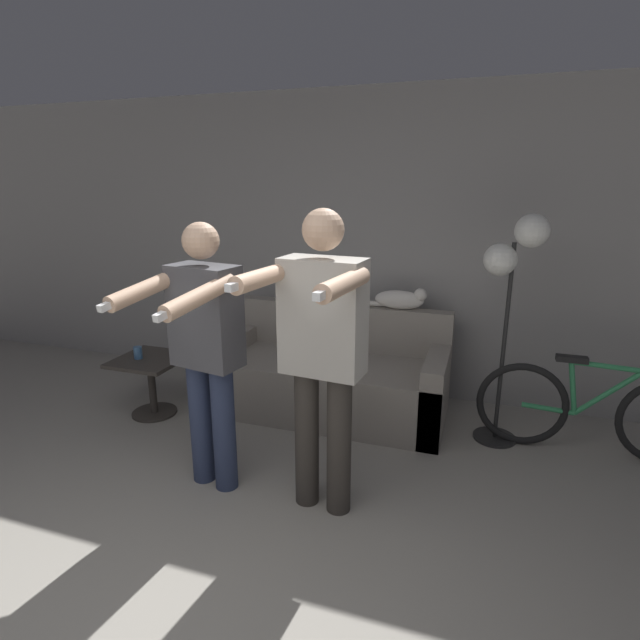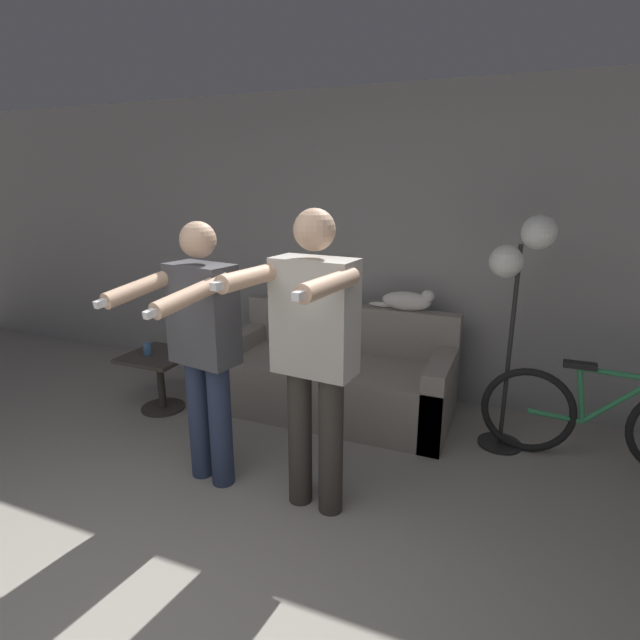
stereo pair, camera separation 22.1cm
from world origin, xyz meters
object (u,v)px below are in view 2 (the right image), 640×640
(person_left, at_px, (202,341))
(person_right, at_px, (313,345))
(floor_lamp, at_px, (520,269))
(couch, at_px, (336,379))
(cup, at_px, (147,349))
(side_table, at_px, (160,369))
(cat, at_px, (408,301))
(bicycle, at_px, (601,420))

(person_left, distance_m, person_right, 0.72)
(person_right, distance_m, floor_lamp, 1.56)
(couch, xyz_separation_m, cup, (-1.44, -0.55, 0.25))
(person_left, bearing_deg, floor_lamp, 44.54)
(couch, height_order, side_table, couch)
(person_left, bearing_deg, couch, 82.44)
(couch, height_order, cat, cat)
(person_right, height_order, floor_lamp, person_right)
(person_right, distance_m, side_table, 1.96)
(couch, bearing_deg, cat, 30.91)
(couch, distance_m, cup, 1.56)
(couch, bearing_deg, cup, -158.95)
(couch, relative_size, side_table, 3.61)
(side_table, bearing_deg, person_right, -22.99)
(cat, distance_m, side_table, 2.12)
(person_right, bearing_deg, floor_lamp, 55.38)
(person_left, relative_size, cup, 16.62)
(couch, relative_size, cup, 18.88)
(floor_lamp, bearing_deg, couch, 177.29)
(person_left, height_order, side_table, person_left)
(floor_lamp, distance_m, side_table, 2.87)
(couch, distance_m, person_right, 1.47)
(side_table, bearing_deg, bicycle, 7.54)
(couch, relative_size, person_right, 1.08)
(couch, distance_m, cat, 0.87)
(side_table, bearing_deg, cat, 23.63)
(person_right, relative_size, bicycle, 1.13)
(couch, bearing_deg, floor_lamp, -2.71)
(floor_lamp, bearing_deg, cat, 155.97)
(cat, height_order, side_table, cat)
(cat, distance_m, cup, 2.16)
(person_right, relative_size, floor_lamp, 1.04)
(couch, xyz_separation_m, bicycle, (1.91, -0.08, 0.04))
(person_left, relative_size, floor_lamp, 0.99)
(cup, distance_m, bicycle, 3.39)
(couch, relative_size, cat, 3.45)
(person_left, relative_size, cat, 3.04)
(cat, distance_m, floor_lamp, 0.96)
(person_right, xyz_separation_m, bicycle, (1.58, 1.15, -0.68))
(person_left, height_order, floor_lamp, floor_lamp)
(person_right, xyz_separation_m, side_table, (-1.70, 0.72, -0.65))
(person_left, bearing_deg, cat, 69.84)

